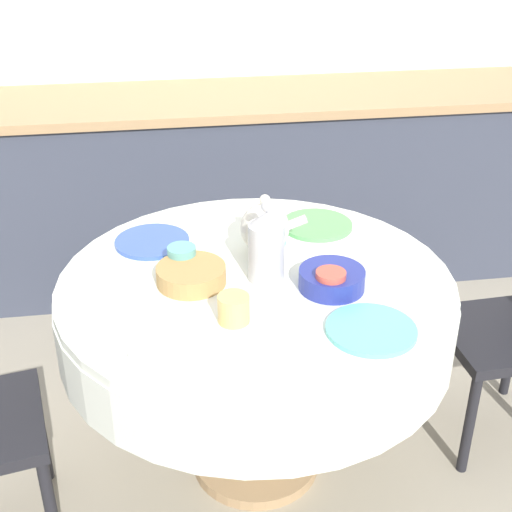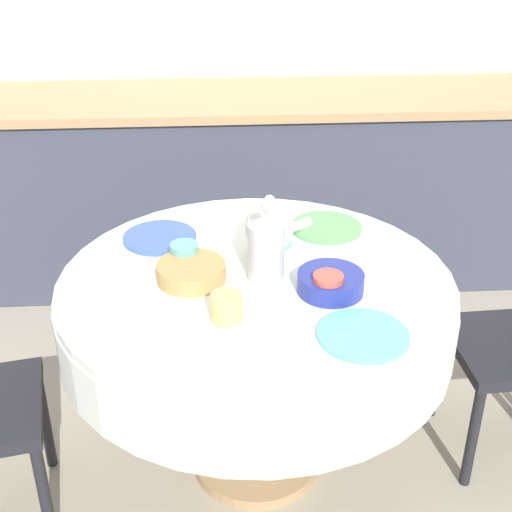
# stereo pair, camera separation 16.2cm
# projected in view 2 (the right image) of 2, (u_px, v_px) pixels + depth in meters

# --- Properties ---
(ground_plane) EXTENTS (12.00, 12.00, 0.00)m
(ground_plane) POSITION_uv_depth(u_px,v_px,m) (256.00, 462.00, 2.52)
(ground_plane) COLOR #9E937F
(kitchen_counter) EXTENTS (3.24, 0.64, 0.93)m
(kitchen_counter) POSITION_uv_depth(u_px,v_px,m) (238.00, 187.00, 3.51)
(kitchen_counter) COLOR #383D4C
(kitchen_counter) RESTS_ON ground_plane
(dining_table) EXTENTS (1.22, 1.22, 0.75)m
(dining_table) POSITION_uv_depth(u_px,v_px,m) (256.00, 314.00, 2.22)
(dining_table) COLOR tan
(dining_table) RESTS_ON ground_plane
(plate_near_left) EXTENTS (0.25, 0.25, 0.01)m
(plate_near_left) POSITION_uv_depth(u_px,v_px,m) (164.00, 343.00, 1.86)
(plate_near_left) COLOR white
(plate_near_left) RESTS_ON dining_table
(cup_near_left) EXTENTS (0.09, 0.09, 0.08)m
(cup_near_left) POSITION_uv_depth(u_px,v_px,m) (227.00, 308.00, 1.95)
(cup_near_left) COLOR #DBB766
(cup_near_left) RESTS_ON dining_table
(plate_near_right) EXTENTS (0.25, 0.25, 0.01)m
(plate_near_right) POSITION_uv_depth(u_px,v_px,m) (363.00, 335.00, 1.89)
(plate_near_right) COLOR #60BCB7
(plate_near_right) RESTS_ON dining_table
(cup_near_right) EXTENTS (0.09, 0.09, 0.08)m
(cup_near_right) POSITION_uv_depth(u_px,v_px,m) (328.00, 287.00, 2.04)
(cup_near_right) COLOR #CC4C3D
(cup_near_right) RESTS_ON dining_table
(plate_far_left) EXTENTS (0.25, 0.25, 0.01)m
(plate_far_left) POSITION_uv_depth(u_px,v_px,m) (160.00, 237.00, 2.39)
(plate_far_left) COLOR #3856AD
(plate_far_left) RESTS_ON dining_table
(cup_far_left) EXTENTS (0.09, 0.09, 0.08)m
(cup_far_left) POSITION_uv_depth(u_px,v_px,m) (184.00, 256.00, 2.21)
(cup_far_left) COLOR #5BA39E
(cup_far_left) RESTS_ON dining_table
(plate_far_right) EXTENTS (0.25, 0.25, 0.01)m
(plate_far_right) POSITION_uv_depth(u_px,v_px,m) (326.00, 227.00, 2.46)
(plate_far_right) COLOR #5BA85B
(plate_far_right) RESTS_ON dining_table
(cup_far_right) EXTENTS (0.09, 0.09, 0.08)m
(cup_far_right) POSITION_uv_depth(u_px,v_px,m) (279.00, 234.00, 2.34)
(cup_far_right) COLOR #5BA39E
(cup_far_right) RESTS_ON dining_table
(coffee_carafe) EXTENTS (0.11, 0.11, 0.26)m
(coffee_carafe) POSITION_uv_depth(u_px,v_px,m) (266.00, 247.00, 2.11)
(coffee_carafe) COLOR #B2B2B7
(coffee_carafe) RESTS_ON dining_table
(teapot) EXTENTS (0.22, 0.16, 0.21)m
(teapot) POSITION_uv_depth(u_px,v_px,m) (270.00, 228.00, 2.26)
(teapot) COLOR silver
(teapot) RESTS_ON dining_table
(bread_basket) EXTENTS (0.21, 0.21, 0.06)m
(bread_basket) POSITION_uv_depth(u_px,v_px,m) (191.00, 272.00, 2.14)
(bread_basket) COLOR #AD844C
(bread_basket) RESTS_ON dining_table
(fruit_bowl) EXTENTS (0.20, 0.20, 0.06)m
(fruit_bowl) POSITION_uv_depth(u_px,v_px,m) (331.00, 283.00, 2.08)
(fruit_bowl) COLOR navy
(fruit_bowl) RESTS_ON dining_table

